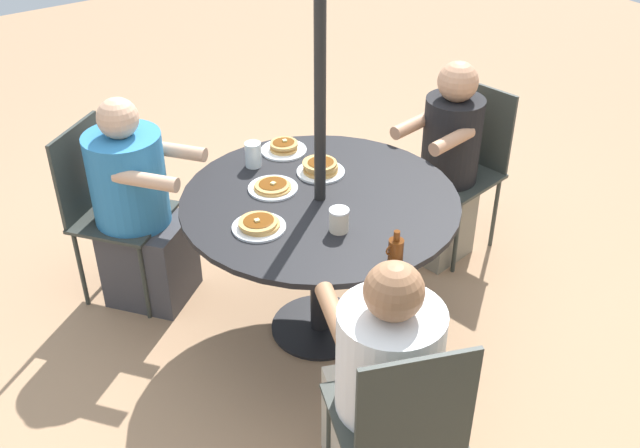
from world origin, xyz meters
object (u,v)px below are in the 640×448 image
object	(u,v)px
diner_east	(384,393)
pancake_plate_a	(259,225)
patio_chair_east	(401,421)
diner_north	(138,213)
patio_chair_south	(465,159)
syrup_bottle	(396,250)
drinking_glass_a	(253,155)
diner_south	(446,170)
coffee_cup	(339,220)
pancake_plate_b	(321,168)
pancake_plate_c	(273,187)
patio_chair_north	(106,202)
patio_table	(320,219)
pancake_plate_d	(284,148)

from	to	relation	value
diner_east	pancake_plate_a	distance (m)	0.89
patio_chair_east	diner_north	bearing A→B (deg)	116.49
patio_chair_east	patio_chair_south	xyz separation A→B (m)	(-1.51, -1.24, 0.00)
syrup_bottle	drinking_glass_a	bearing A→B (deg)	-86.49
diner_south	coffee_cup	bearing A→B (deg)	102.50
pancake_plate_b	pancake_plate_c	distance (m)	0.27
pancake_plate_b	coffee_cup	distance (m)	0.50
patio_chair_south	pancake_plate_a	size ratio (longest dim) A/B	4.08
pancake_plate_c	syrup_bottle	bearing A→B (deg)	97.96
patio_chair_south	drinking_glass_a	size ratio (longest dim) A/B	7.67
syrup_bottle	pancake_plate_c	bearing A→B (deg)	-82.04
diner_south	syrup_bottle	world-z (taller)	diner_south
drinking_glass_a	syrup_bottle	bearing A→B (deg)	93.51
patio_chair_north	patio_chair_east	world-z (taller)	same
pancake_plate_a	diner_north	bearing A→B (deg)	-73.77
pancake_plate_c	pancake_plate_a	bearing A→B (deg)	47.78
patio_chair_east	pancake_plate_c	bearing A→B (deg)	98.60
pancake_plate_a	pancake_plate_b	bearing A→B (deg)	-153.66
patio_table	diner_south	xyz separation A→B (m)	(-0.94, -0.16, -0.12)
pancake_plate_a	diner_south	bearing A→B (deg)	-170.73
drinking_glass_a	diner_north	bearing A→B (deg)	-32.94
diner_east	pancake_plate_d	world-z (taller)	diner_east
diner_north	pancake_plate_b	bearing A→B (deg)	104.19
patio_table	patio_chair_north	world-z (taller)	patio_chair_north
coffee_cup	patio_chair_south	bearing A→B (deg)	-159.58
pancake_plate_c	drinking_glass_a	size ratio (longest dim) A/B	1.88
patio_table	pancake_plate_b	xyz separation A→B (m)	(-0.14, -0.19, 0.14)
pancake_plate_c	coffee_cup	size ratio (longest dim) A/B	2.22
diner_north	diner_east	bearing A→B (deg)	60.76
drinking_glass_a	coffee_cup	bearing A→B (deg)	90.51
diner_east	pancake_plate_b	world-z (taller)	diner_east
patio_chair_east	pancake_plate_c	world-z (taller)	patio_chair_east
diner_north	diner_south	bearing A→B (deg)	120.99
patio_chair_north	pancake_plate_a	world-z (taller)	patio_chair_north
diner_east	coffee_cup	xyz separation A→B (m)	(-0.25, -0.63, 0.33)
coffee_cup	drinking_glass_a	world-z (taller)	drinking_glass_a
patio_chair_north	pancake_plate_a	distance (m)	1.03
syrup_bottle	coffee_cup	xyz separation A→B (m)	(0.05, -0.30, -0.00)
patio_chair_north	pancake_plate_d	xyz separation A→B (m)	(-0.80, 0.42, 0.25)
patio_table	drinking_glass_a	size ratio (longest dim) A/B	10.35
pancake_plate_d	patio_table	bearing A→B (deg)	76.75
patio_chair_east	patio_chair_south	distance (m)	1.96
pancake_plate_c	pancake_plate_d	distance (m)	0.38
diner_north	patio_chair_east	world-z (taller)	diner_north
diner_east	syrup_bottle	distance (m)	0.56
pancake_plate_a	drinking_glass_a	world-z (taller)	drinking_glass_a
diner_east	pancake_plate_b	distance (m)	1.21
diner_north	pancake_plate_d	size ratio (longest dim) A/B	4.89
patio_chair_north	diner_north	xyz separation A→B (m)	(-0.11, 0.14, -0.03)
pancake_plate_d	drinking_glass_a	world-z (taller)	drinking_glass_a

